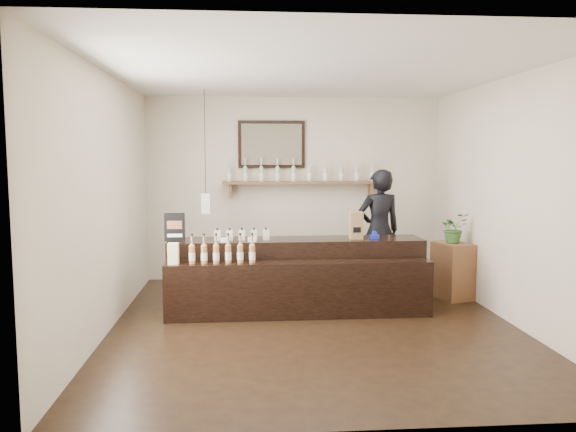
# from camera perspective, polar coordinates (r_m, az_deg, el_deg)

# --- Properties ---
(ground) EXTENTS (5.00, 5.00, 0.00)m
(ground) POSITION_cam_1_polar(r_m,az_deg,el_deg) (6.48, 2.60, -10.92)
(ground) COLOR black
(ground) RESTS_ON ground
(room_shell) EXTENTS (5.00, 5.00, 5.00)m
(room_shell) POSITION_cam_1_polar(r_m,az_deg,el_deg) (6.21, 2.67, 4.31)
(room_shell) COLOR beige
(room_shell) RESTS_ON ground
(back_wall_decor) EXTENTS (2.66, 0.96, 1.69)m
(back_wall_decor) POSITION_cam_1_polar(r_m,az_deg,el_deg) (8.55, -0.36, 5.16)
(back_wall_decor) COLOR brown
(back_wall_decor) RESTS_ON ground
(counter) EXTENTS (3.14, 0.84, 1.03)m
(counter) POSITION_cam_1_polar(r_m,az_deg,el_deg) (6.93, 0.86, -6.28)
(counter) COLOR black
(counter) RESTS_ON ground
(promo_sign) EXTENTS (0.25, 0.03, 0.34)m
(promo_sign) POSITION_cam_1_polar(r_m,az_deg,el_deg) (6.86, -11.45, -1.13)
(promo_sign) COLOR black
(promo_sign) RESTS_ON counter
(paper_bag) EXTENTS (0.16, 0.13, 0.34)m
(paper_bag) POSITION_cam_1_polar(r_m,az_deg,el_deg) (6.97, 6.94, -0.96)
(paper_bag) COLOR brown
(paper_bag) RESTS_ON counter
(tape_dispenser) EXTENTS (0.12, 0.08, 0.10)m
(tape_dispenser) POSITION_cam_1_polar(r_m,az_deg,el_deg) (7.05, 8.77, -1.98)
(tape_dispenser) COLOR #1B2CC3
(tape_dispenser) RESTS_ON counter
(side_cabinet) EXTENTS (0.49, 0.59, 0.75)m
(side_cabinet) POSITION_cam_1_polar(r_m,az_deg,el_deg) (7.85, 16.37, -5.35)
(side_cabinet) COLOR brown
(side_cabinet) RESTS_ON ground
(potted_plant) EXTENTS (0.43, 0.40, 0.40)m
(potted_plant) POSITION_cam_1_polar(r_m,az_deg,el_deg) (7.76, 16.49, -1.18)
(potted_plant) COLOR #326327
(potted_plant) RESTS_ON side_cabinet
(shopkeeper) EXTENTS (0.78, 0.58, 1.94)m
(shopkeeper) POSITION_cam_1_polar(r_m,az_deg,el_deg) (7.99, 9.23, -0.66)
(shopkeeper) COLOR black
(shopkeeper) RESTS_ON ground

